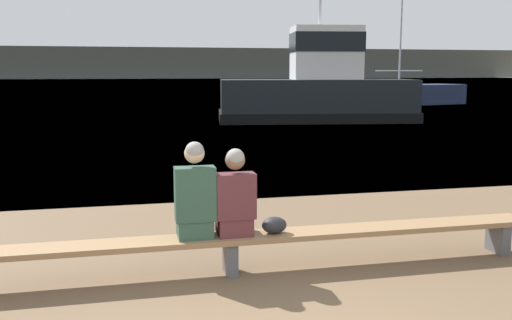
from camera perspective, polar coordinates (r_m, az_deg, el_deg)
The scene contains 8 objects.
water_surface at distance 129.58m, azimuth -12.56°, elevation 7.73°, with size 240.00×240.00×0.00m, color #386084.
far_shoreline at distance 175.62m, azimuth -12.74°, elevation 9.45°, with size 600.00×12.00×8.97m, color #4C4C42.
bench_main at distance 6.35m, azimuth -2.60°, elevation -8.22°, with size 7.33×0.41×0.43m.
person_left at distance 6.16m, azimuth -6.13°, elevation -3.61°, with size 0.43×0.38×1.06m.
person_right at distance 6.23m, azimuth -2.12°, elevation -3.80°, with size 0.43×0.38×0.97m.
shopping_bag at distance 6.39m, azimuth 1.84°, elevation -6.52°, with size 0.28×0.21×0.19m.
tugboat_red at distance 25.74m, azimuth 6.21°, elevation 6.82°, with size 9.06×4.80×6.89m.
moored_sailboat at distance 39.28m, azimuth 14.54°, elevation 6.37°, with size 8.80×4.27×6.94m.
Camera 1 is at (-1.04, -3.67, 2.23)m, focal length 40.00 mm.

